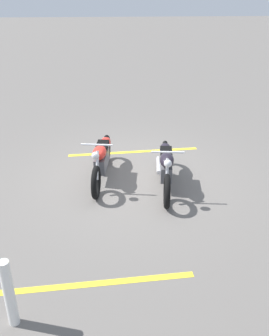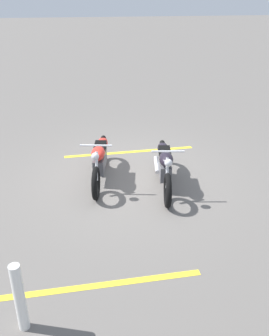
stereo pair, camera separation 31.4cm
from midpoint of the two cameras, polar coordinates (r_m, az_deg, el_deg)
name	(u,v)px [view 1 (the left image)]	position (r m, az deg, el deg)	size (l,w,h in m)	color
ground_plane	(133,177)	(8.57, 0.79, -1.35)	(60.00, 60.00, 0.00)	#66605B
motorcycle_bright_foreground	(102,158)	(8.38, -3.71, 1.45)	(2.23, 0.62, 1.04)	black
motorcycle_dark_foreground	(166,165)	(8.10, 5.67, 0.40)	(2.23, 0.62, 1.04)	black
bollard_post	(9,294)	(5.28, -16.05, -17.15)	(0.14, 0.14, 1.01)	white
parking_stripe_near	(134,152)	(9.73, 0.79, 2.35)	(3.20, 0.12, 0.01)	yellow
parking_stripe_mid	(86,285)	(5.95, -5.51, -16.50)	(3.20, 0.12, 0.01)	yellow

